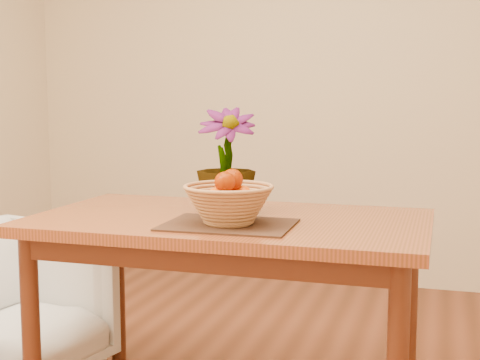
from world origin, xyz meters
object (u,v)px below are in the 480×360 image
(table, at_px, (229,241))
(armchair, at_px, (0,299))
(wicker_basket, at_px, (229,206))
(potted_plant, at_px, (226,161))

(table, bearing_deg, armchair, 179.76)
(wicker_basket, xyz_separation_m, armchair, (-1.04, 0.16, -0.46))
(potted_plant, distance_m, armchair, 1.12)
(armchair, bearing_deg, potted_plant, -71.66)
(wicker_basket, distance_m, armchair, 1.15)
(wicker_basket, bearing_deg, armchair, 171.09)
(potted_plant, xyz_separation_m, armchair, (-0.95, -0.07, -0.59))
(table, xyz_separation_m, armchair, (-0.99, 0.00, -0.31))
(potted_plant, relative_size, armchair, 0.55)
(wicker_basket, height_order, potted_plant, potted_plant)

